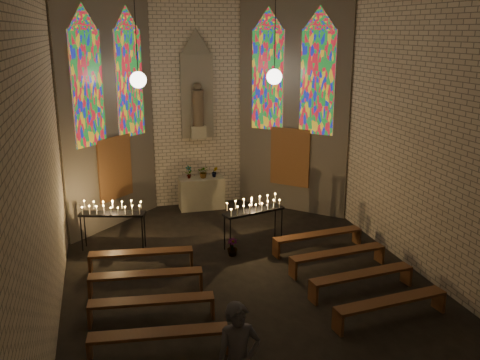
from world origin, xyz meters
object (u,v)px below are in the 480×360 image
object	(u,v)px
votive_stand_left	(112,210)
votive_stand_right	(254,208)
altar	(202,193)
aisle_flower_pot	(232,247)

from	to	relation	value
votive_stand_left	votive_stand_right	distance (m)	3.62
votive_stand_right	altar	bearing A→B (deg)	86.83
votive_stand_left	aisle_flower_pot	bearing A→B (deg)	-7.57
altar	aisle_flower_pot	bearing A→B (deg)	-89.52
votive_stand_left	altar	bearing A→B (deg)	58.43
aisle_flower_pot	votive_stand_left	distance (m)	3.21
aisle_flower_pot	votive_stand_left	size ratio (longest dim) A/B	0.26
aisle_flower_pot	votive_stand_left	bearing A→B (deg)	156.94
altar	votive_stand_right	world-z (taller)	votive_stand_right
votive_stand_left	votive_stand_right	size ratio (longest dim) A/B	1.00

